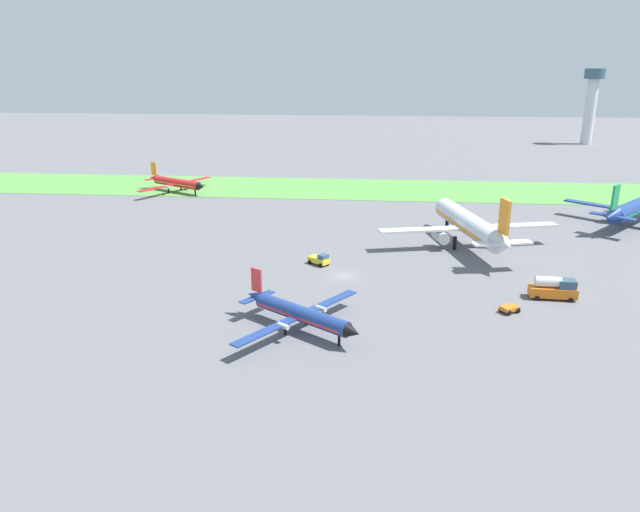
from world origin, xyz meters
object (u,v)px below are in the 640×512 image
(control_tower, at_px, (591,99))
(airplane_foreground_turboprop, at_px, (299,313))
(baggage_cart_near_gate, at_px, (510,308))
(fuel_truck_by_runway, at_px, (554,288))
(pushback_tug_midfield, at_px, (320,259))
(airplane_parked_jet_far, at_px, (634,209))
(airplane_midfield_jet, at_px, (470,225))
(airplane_taxiing_turboprop, at_px, (176,182))

(control_tower, bearing_deg, airplane_foreground_turboprop, -116.55)
(baggage_cart_near_gate, relative_size, fuel_truck_by_runway, 0.45)
(fuel_truck_by_runway, bearing_deg, pushback_tug_midfield, 164.30)
(pushback_tug_midfield, relative_size, control_tower, 0.13)
(pushback_tug_midfield, relative_size, fuel_truck_by_runway, 0.60)
(airplane_parked_jet_far, xyz_separation_m, pushback_tug_midfield, (-62.09, -30.97, -2.74))
(airplane_midfield_jet, bearing_deg, airplane_foreground_turboprop, 131.56)
(baggage_cart_near_gate, bearing_deg, airplane_taxiing_turboprop, -80.42)
(airplane_midfield_jet, xyz_separation_m, control_tower, (69.06, 152.18, 13.78))
(airplane_foreground_turboprop, bearing_deg, baggage_cart_near_gate, 52.06)
(airplane_taxiing_turboprop, relative_size, baggage_cart_near_gate, 7.27)
(airplane_midfield_jet, height_order, control_tower, control_tower)
(airplane_parked_jet_far, distance_m, pushback_tug_midfield, 69.44)
(airplane_midfield_jet, xyz_separation_m, airplane_parked_jet_far, (35.92, 18.45, -0.62))
(control_tower, bearing_deg, airplane_parked_jet_far, -103.92)
(fuel_truck_by_runway, bearing_deg, control_tower, 74.15)
(airplane_midfield_jet, distance_m, baggage_cart_near_gate, 30.30)
(baggage_cart_near_gate, bearing_deg, pushback_tug_midfield, -67.11)
(airplane_taxiing_turboprop, relative_size, fuel_truck_by_runway, 3.24)
(airplane_taxiing_turboprop, bearing_deg, baggage_cart_near_gate, -16.22)
(airplane_midfield_jet, distance_m, control_tower, 167.69)
(fuel_truck_by_runway, relative_size, control_tower, 0.22)
(control_tower, bearing_deg, airplane_taxiing_turboprop, -141.40)
(airplane_midfield_jet, relative_size, pushback_tug_midfield, 8.39)
(airplane_midfield_jet, distance_m, airplane_parked_jet_far, 40.39)
(airplane_midfield_jet, xyz_separation_m, fuel_truck_by_runway, (8.61, -24.33, -2.69))
(baggage_cart_near_gate, height_order, pushback_tug_midfield, pushback_tug_midfield)
(airplane_taxiing_turboprop, bearing_deg, fuel_truck_by_runway, -11.07)
(fuel_truck_by_runway, bearing_deg, baggage_cart_near_gate, -138.66)
(airplane_parked_jet_far, bearing_deg, pushback_tug_midfield, 157.15)
(fuel_truck_by_runway, bearing_deg, airplane_taxiing_turboprop, 142.44)
(airplane_foreground_turboprop, xyz_separation_m, control_tower, (95.30, 190.69, 15.64))
(airplane_parked_jet_far, bearing_deg, airplane_taxiing_turboprop, 117.92)
(control_tower, bearing_deg, pushback_tug_midfield, -120.04)
(airplane_taxiing_turboprop, distance_m, airplane_parked_jet_far, 107.42)
(pushback_tug_midfield, xyz_separation_m, fuel_truck_by_runway, (34.78, -11.81, 0.67))
(airplane_midfield_jet, xyz_separation_m, airplane_taxiing_turboprop, (-68.85, 42.10, -1.66))
(pushback_tug_midfield, height_order, fuel_truck_by_runway, fuel_truck_by_runway)
(airplane_foreground_turboprop, bearing_deg, control_tower, 98.47)
(baggage_cart_near_gate, bearing_deg, airplane_foreground_turboprop, -17.61)
(control_tower, bearing_deg, airplane_midfield_jet, -114.41)
(airplane_foreground_turboprop, xyz_separation_m, fuel_truck_by_runway, (34.85, 14.18, -0.83))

